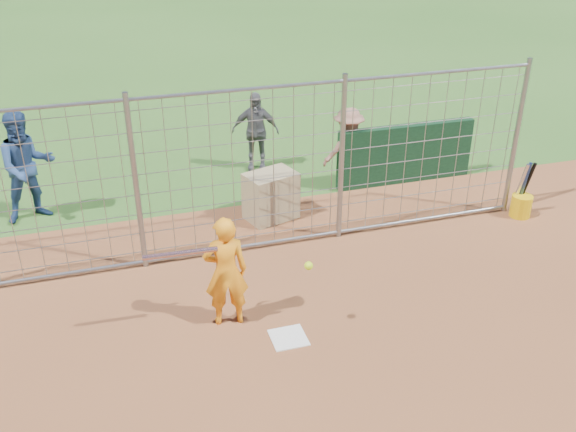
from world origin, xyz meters
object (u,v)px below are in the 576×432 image
object	(u,v)px
bystander_c	(348,148)
equipment_bin	(271,196)
bystander_b	(255,131)
bucket_with_bats	(521,203)
batter	(226,272)
bystander_a	(27,167)

from	to	relation	value
bystander_c	equipment_bin	bearing A→B (deg)	15.13
bystander_b	bucket_with_bats	size ratio (longest dim) A/B	1.56
bystander_b	bystander_c	size ratio (longest dim) A/B	1.03
batter	bucket_with_bats	bearing A→B (deg)	-159.61
equipment_bin	bystander_b	bearing A→B (deg)	64.79
bystander_b	bystander_c	xyz separation A→B (m)	(1.38, -1.26, -0.02)
bystander_b	equipment_bin	distance (m)	2.12
bystander_b	batter	bearing A→B (deg)	-91.81
equipment_bin	bucket_with_bats	size ratio (longest dim) A/B	0.82
batter	equipment_bin	bearing A→B (deg)	-111.19
batter	bystander_c	size ratio (longest dim) A/B	1.01
bystander_a	bystander_c	xyz separation A→B (m)	(5.39, -0.34, -0.18)
bystander_a	bucket_with_bats	size ratio (longest dim) A/B	1.89
batter	bystander_b	size ratio (longest dim) A/B	0.98
bucket_with_bats	equipment_bin	bearing A→B (deg)	163.76
batter	equipment_bin	world-z (taller)	batter
bystander_a	equipment_bin	world-z (taller)	bystander_a
bystander_b	bystander_a	bearing A→B (deg)	-150.19
bystander_c	equipment_bin	xyz separation A→B (m)	(-1.66, -0.81, -0.34)
bystander_a	bystander_b	world-z (taller)	bystander_a
bystander_a	bystander_c	size ratio (longest dim) A/B	1.24
bucket_with_bats	bystander_b	bearing A→B (deg)	138.95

